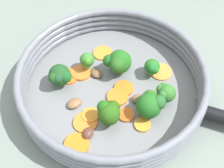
# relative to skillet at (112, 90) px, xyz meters

# --- Properties ---
(ground_plane) EXTENTS (4.00, 4.00, 0.00)m
(ground_plane) POSITION_rel_skillet_xyz_m (0.00, 0.00, -0.01)
(ground_plane) COLOR gray
(skillet) EXTENTS (0.34, 0.34, 0.01)m
(skillet) POSITION_rel_skillet_xyz_m (0.00, 0.00, 0.00)
(skillet) COLOR gray
(skillet) RESTS_ON ground_plane
(skillet_rim_wall) EXTENTS (0.36, 0.36, 0.06)m
(skillet_rim_wall) POSITION_rel_skillet_xyz_m (0.00, 0.00, 0.03)
(skillet_rim_wall) COLOR gray
(skillet_rim_wall) RESTS_ON skillet
(skillet_rivet_left) EXTENTS (0.01, 0.01, 0.01)m
(skillet_rivet_left) POSITION_rel_skillet_xyz_m (0.16, -0.04, 0.01)
(skillet_rivet_left) COLOR gray
(skillet_rivet_left) RESTS_ON skillet
(skillet_rivet_right) EXTENTS (0.01, 0.01, 0.01)m
(skillet_rivet_right) POSITION_rel_skillet_xyz_m (0.16, 0.03, 0.01)
(skillet_rivet_right) COLOR gray
(skillet_rivet_right) RESTS_ON skillet
(carrot_slice_0) EXTENTS (0.03, 0.03, 0.00)m
(carrot_slice_0) POSITION_rel_skillet_xyz_m (0.04, -0.05, 0.01)
(carrot_slice_0) COLOR orange
(carrot_slice_0) RESTS_ON skillet
(carrot_slice_1) EXTENTS (0.05, 0.05, 0.00)m
(carrot_slice_1) POSITION_rel_skillet_xyz_m (0.08, 0.07, 0.01)
(carrot_slice_1) COLOR #F7983E
(carrot_slice_1) RESTS_ON skillet
(carrot_slice_2) EXTENTS (0.05, 0.05, 0.00)m
(carrot_slice_2) POSITION_rel_skillet_xyz_m (-0.09, 0.00, 0.01)
(carrot_slice_2) COLOR orange
(carrot_slice_2) RESTS_ON skillet
(carrot_slice_3) EXTENTS (0.05, 0.05, 0.01)m
(carrot_slice_3) POSITION_rel_skillet_xyz_m (0.02, 0.01, 0.01)
(carrot_slice_3) COLOR orange
(carrot_slice_3) RESTS_ON skillet
(carrot_slice_4) EXTENTS (0.05, 0.05, 0.00)m
(carrot_slice_4) POSITION_rel_skillet_xyz_m (-0.02, -0.09, 0.01)
(carrot_slice_4) COLOR orange
(carrot_slice_4) RESTS_ON skillet
(carrot_slice_5) EXTENTS (0.06, 0.06, 0.01)m
(carrot_slice_5) POSITION_rel_skillet_xyz_m (-0.07, 0.02, 0.01)
(carrot_slice_5) COLOR orange
(carrot_slice_5) RESTS_ON skillet
(carrot_slice_6) EXTENTS (0.03, 0.03, 0.00)m
(carrot_slice_6) POSITION_rel_skillet_xyz_m (0.08, -0.06, 0.01)
(carrot_slice_6) COLOR #F99D31
(carrot_slice_6) RESTS_ON skillet
(carrot_slice_7) EXTENTS (0.04, 0.04, 0.00)m
(carrot_slice_7) POSITION_rel_skillet_xyz_m (-0.05, 0.08, 0.01)
(carrot_slice_7) COLOR orange
(carrot_slice_7) RESTS_ON skillet
(carrot_slice_8) EXTENTS (0.05, 0.05, 0.01)m
(carrot_slice_8) POSITION_rel_skillet_xyz_m (-0.02, -0.13, 0.01)
(carrot_slice_8) COLOR orange
(carrot_slice_8) RESTS_ON skillet
(carrot_slice_9) EXTENTS (0.06, 0.06, 0.01)m
(carrot_slice_9) POSITION_rel_skillet_xyz_m (0.02, -0.02, 0.01)
(carrot_slice_9) COLOR orange
(carrot_slice_9) RESTS_ON skillet
(carrot_slice_10) EXTENTS (0.04, 0.04, 0.01)m
(carrot_slice_10) POSITION_rel_skillet_xyz_m (-0.02, -0.07, 0.01)
(carrot_slice_10) COLOR orange
(carrot_slice_10) RESTS_ON skillet
(broccoli_floret_0) EXTENTS (0.03, 0.03, 0.04)m
(broccoli_floret_0) POSITION_rel_skillet_xyz_m (-0.06, 0.03, 0.03)
(broccoli_floret_0) COLOR #7AA865
(broccoli_floret_0) RESTS_ON skillet
(broccoli_floret_1) EXTENTS (0.05, 0.05, 0.05)m
(broccoli_floret_1) POSITION_rel_skillet_xyz_m (-0.10, -0.02, 0.03)
(broccoli_floret_1) COLOR #7CB260
(broccoli_floret_1) RESTS_ON skillet
(broccoli_floret_2) EXTENTS (0.05, 0.06, 0.05)m
(broccoli_floret_2) POSITION_rel_skillet_xyz_m (-0.01, 0.04, 0.04)
(broccoli_floret_2) COLOR #78A14E
(broccoli_floret_2) RESTS_ON skillet
(broccoli_floret_3) EXTENTS (0.05, 0.05, 0.05)m
(broccoli_floret_3) POSITION_rel_skillet_xyz_m (0.08, -0.03, 0.04)
(broccoli_floret_3) COLOR #759E51
(broccoli_floret_3) RESTS_ON skillet
(broccoli_floret_4) EXTENTS (0.04, 0.05, 0.05)m
(broccoli_floret_4) POSITION_rel_skillet_xyz_m (0.02, -0.07, 0.04)
(broccoli_floret_4) COLOR #608E51
(broccoli_floret_4) RESTS_ON skillet
(broccoli_floret_5) EXTENTS (0.04, 0.04, 0.04)m
(broccoli_floret_5) POSITION_rel_skillet_xyz_m (0.10, 0.01, 0.03)
(broccoli_floret_5) COLOR #75A44E
(broccoli_floret_5) RESTS_ON skillet
(broccoli_floret_6) EXTENTS (0.03, 0.04, 0.04)m
(broccoli_floret_6) POSITION_rel_skillet_xyz_m (0.06, 0.06, 0.03)
(broccoli_floret_6) COLOR #6D894E
(broccoli_floret_6) RESTS_ON skillet
(mushroom_piece_0) EXTENTS (0.03, 0.03, 0.01)m
(mushroom_piece_0) POSITION_rel_skillet_xyz_m (0.06, -0.01, 0.01)
(mushroom_piece_0) COLOR #89644B
(mushroom_piece_0) RESTS_ON skillet
(mushroom_piece_1) EXTENTS (0.03, 0.04, 0.01)m
(mushroom_piece_1) POSITION_rel_skillet_xyz_m (-0.06, -0.06, 0.01)
(mushroom_piece_1) COLOR olive
(mushroom_piece_1) RESTS_ON skillet
(mushroom_piece_2) EXTENTS (0.02, 0.03, 0.01)m
(mushroom_piece_2) POSITION_rel_skillet_xyz_m (-0.01, -0.11, 0.01)
(mushroom_piece_2) COLOR brown
(mushroom_piece_2) RESTS_ON skillet
(mushroom_piece_3) EXTENTS (0.03, 0.03, 0.01)m
(mushroom_piece_3) POSITION_rel_skillet_xyz_m (-0.04, 0.02, 0.01)
(mushroom_piece_3) COLOR brown
(mushroom_piece_3) RESTS_ON skillet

